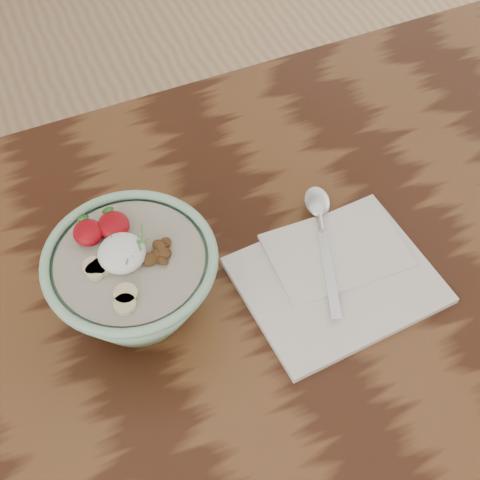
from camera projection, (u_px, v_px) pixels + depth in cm
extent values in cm
cube|color=#36190D|center=(296.00, 330.00, 81.04)|extent=(160.00, 90.00, 4.00)
cylinder|color=#93C6A1|center=(140.00, 306.00, 80.06)|extent=(8.49, 8.49, 1.21)
torus|color=#93C6A1|center=(129.00, 259.00, 72.07)|extent=(19.30, 19.30, 1.11)
cylinder|color=#B1A992|center=(130.00, 262.00, 72.56)|extent=(16.37, 16.37, 1.01)
ellipsoid|color=white|center=(122.00, 253.00, 71.42)|extent=(5.24, 5.24, 2.88)
ellipsoid|color=#950610|center=(88.00, 233.00, 73.17)|extent=(3.33, 3.66, 1.83)
cone|color=#286623|center=(84.00, 221.00, 73.74)|extent=(1.40, 1.03, 1.52)
ellipsoid|color=#950610|center=(114.00, 225.00, 73.71)|extent=(3.53, 3.88, 1.94)
cone|color=#286623|center=(109.00, 213.00, 74.32)|extent=(1.40, 1.03, 1.52)
cylinder|color=beige|center=(96.00, 271.00, 70.79)|extent=(2.14, 2.14, 0.70)
cylinder|color=beige|center=(93.00, 267.00, 71.13)|extent=(2.29, 2.29, 0.70)
cylinder|color=beige|center=(102.00, 267.00, 71.11)|extent=(2.16, 2.16, 0.70)
cylinder|color=beige|center=(126.00, 294.00, 69.09)|extent=(2.51, 2.51, 0.70)
cylinder|color=beige|center=(125.00, 305.00, 68.35)|extent=(2.35, 2.35, 0.70)
ellipsoid|color=#563319|center=(162.00, 261.00, 71.51)|extent=(1.56, 1.65, 0.96)
ellipsoid|color=#563319|center=(155.00, 257.00, 71.75)|extent=(1.51, 1.53, 0.88)
ellipsoid|color=#563319|center=(157.00, 254.00, 72.00)|extent=(1.94, 1.93, 0.99)
ellipsoid|color=#563319|center=(150.00, 259.00, 71.47)|extent=(2.12, 2.06, 1.16)
ellipsoid|color=#563319|center=(166.00, 242.00, 72.95)|extent=(1.71, 1.73, 0.85)
ellipsoid|color=#563319|center=(159.00, 247.00, 72.39)|extent=(1.92, 2.20, 1.46)
ellipsoid|color=#563319|center=(165.00, 253.00, 71.99)|extent=(2.14, 2.14, 0.97)
cylinder|color=#4A8A3A|center=(131.00, 253.00, 70.19)|extent=(0.29, 1.09, 0.22)
cylinder|color=#4A8A3A|center=(122.00, 238.00, 71.42)|extent=(0.74, 1.28, 0.23)
cylinder|color=#4A8A3A|center=(139.00, 245.00, 70.81)|extent=(0.29, 1.43, 0.23)
cylinder|color=#4A8A3A|center=(130.00, 252.00, 70.32)|extent=(1.12, 0.91, 0.22)
cylinder|color=#4A8A3A|center=(142.00, 240.00, 71.23)|extent=(0.65, 1.65, 0.24)
cylinder|color=#4A8A3A|center=(121.00, 256.00, 70.02)|extent=(0.73, 0.99, 0.22)
cylinder|color=#4A8A3A|center=(142.00, 230.00, 72.01)|extent=(0.69, 1.73, 0.24)
cylinder|color=#4A8A3A|center=(120.00, 250.00, 70.46)|extent=(0.38, 1.67, 0.24)
cylinder|color=#4A8A3A|center=(138.00, 243.00, 70.99)|extent=(1.75, 0.23, 0.24)
cylinder|color=#4A8A3A|center=(142.00, 240.00, 71.21)|extent=(1.39, 0.36, 0.23)
cylinder|color=#4A8A3A|center=(128.00, 260.00, 69.69)|extent=(0.79, 1.03, 0.22)
cylinder|color=#4A8A3A|center=(111.00, 240.00, 71.24)|extent=(0.49, 1.23, 0.22)
cylinder|color=#4A8A3A|center=(116.00, 242.00, 71.09)|extent=(1.34, 0.22, 0.23)
cube|color=white|center=(337.00, 280.00, 82.43)|extent=(24.18, 20.05, 0.88)
cube|color=white|center=(336.00, 251.00, 84.19)|extent=(17.24, 12.15, 0.53)
cube|color=silver|center=(329.00, 274.00, 81.57)|extent=(5.49, 12.47, 0.39)
cylinder|color=silver|center=(320.00, 221.00, 86.18)|extent=(1.86, 3.41, 0.78)
ellipsoid|color=silver|center=(317.00, 201.00, 87.96)|extent=(4.94, 5.96, 1.06)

